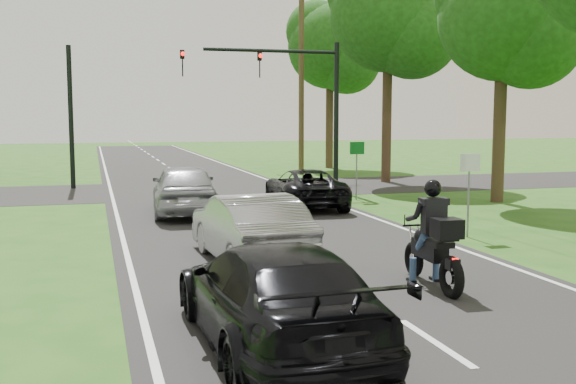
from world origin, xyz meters
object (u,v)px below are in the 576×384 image
object	(u,v)px
sign_white	(470,174)
sign_green	(357,156)
dark_suv	(305,188)
traffic_signal	(292,89)
motorcycle_rider	(434,245)
utility_pole_far	(301,77)
silver_suv	(184,188)
dark_car_behind	(274,295)
silver_sedan	(249,228)

from	to	relation	value
sign_white	sign_green	xyz separation A→B (m)	(0.20, 8.00, 0.00)
dark_suv	sign_white	size ratio (longest dim) A/B	2.18
traffic_signal	motorcycle_rider	bearing A→B (deg)	-97.14
dark_suv	sign_white	world-z (taller)	sign_white
traffic_signal	utility_pole_far	distance (m)	8.55
traffic_signal	silver_suv	bearing A→B (deg)	-135.04
sign_white	dark_car_behind	bearing A→B (deg)	-136.14
silver_sedan	dark_suv	bearing A→B (deg)	-118.70
motorcycle_rider	dark_car_behind	xyz separation A→B (m)	(-3.54, -2.27, -0.06)
motorcycle_rider	silver_suv	xyz separation A→B (m)	(-3.08, 10.32, 0.05)
motorcycle_rider	silver_sedan	bearing A→B (deg)	136.61
traffic_signal	sign_white	size ratio (longest dim) A/B	3.00
motorcycle_rider	sign_green	xyz separation A→B (m)	(3.48, 12.29, 0.83)
dark_car_behind	sign_green	xyz separation A→B (m)	(7.02, 14.56, 0.88)
motorcycle_rider	silver_suv	world-z (taller)	motorcycle_rider
traffic_signal	sign_white	distance (m)	11.39
silver_sedan	utility_pole_far	world-z (taller)	utility_pole_far
silver_suv	traffic_signal	size ratio (longest dim) A/B	0.74
sign_white	dark_suv	bearing A→B (deg)	108.95
silver_suv	sign_green	bearing A→B (deg)	-158.89
motorcycle_rider	dark_car_behind	bearing A→B (deg)	-144.23
motorcycle_rider	traffic_signal	xyz separation A→B (m)	(1.92, 15.30, 3.37)
utility_pole_far	sign_green	world-z (taller)	utility_pole_far
dark_suv	silver_sedan	bearing A→B (deg)	69.83
silver_sedan	traffic_signal	world-z (taller)	traffic_signal
silver_sedan	sign_white	world-z (taller)	sign_white
silver_sedan	dark_car_behind	size ratio (longest dim) A/B	0.91
traffic_signal	sign_white	bearing A→B (deg)	-82.95
traffic_signal	utility_pole_far	size ratio (longest dim) A/B	0.64
dark_suv	traffic_signal	world-z (taller)	traffic_signal
sign_white	traffic_signal	bearing A→B (deg)	97.05
motorcycle_rider	silver_sedan	world-z (taller)	motorcycle_rider
silver_suv	dark_car_behind	distance (m)	12.60
traffic_signal	dark_suv	bearing A→B (deg)	-101.26
dark_car_behind	sign_green	distance (m)	16.19
dark_suv	silver_suv	size ratio (longest dim) A/B	0.98
dark_suv	sign_white	distance (m)	6.99
sign_white	sign_green	bearing A→B (deg)	88.57
dark_suv	motorcycle_rider	bearing A→B (deg)	89.46
sign_white	sign_green	world-z (taller)	same
motorcycle_rider	silver_suv	distance (m)	10.77
silver_sedan	sign_green	size ratio (longest dim) A/B	2.07
dark_car_behind	sign_white	size ratio (longest dim) A/B	2.28
traffic_signal	sign_green	size ratio (longest dim) A/B	3.00
utility_pole_far	sign_white	xyz separation A→B (m)	(-1.50, -19.02, -3.49)
motorcycle_rider	sign_green	size ratio (longest dim) A/B	1.07
dark_suv	silver_suv	world-z (taller)	silver_suv
silver_suv	motorcycle_rider	bearing A→B (deg)	110.99
dark_suv	silver_sedan	xyz separation A→B (m)	(-3.73, -7.99, 0.08)
dark_suv	silver_suv	xyz separation A→B (m)	(-4.10, -0.52, 0.16)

